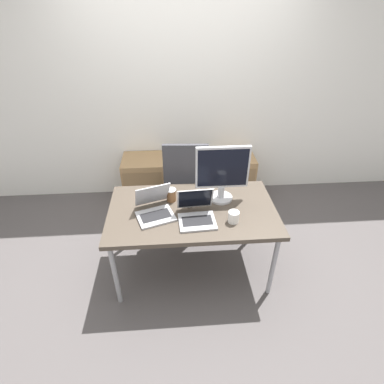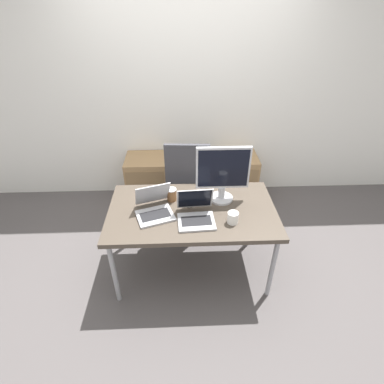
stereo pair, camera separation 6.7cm
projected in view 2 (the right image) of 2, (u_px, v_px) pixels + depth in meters
ground_plane at (192, 266)px, 2.95m from camera, size 14.00×14.00×0.00m
wall_back at (187, 92)px, 3.40m from camera, size 10.00×0.05×2.60m
desk at (192, 214)px, 2.58m from camera, size 1.43×0.82×0.70m
office_chair at (188, 192)px, 3.34m from camera, size 0.56×0.57×1.06m
cabinet_left at (148, 180)px, 3.73m from camera, size 0.49×0.44×0.60m
cabinet_right at (235, 178)px, 3.77m from camera, size 0.49×0.44×0.60m
laptop_left at (154, 208)px, 2.49m from camera, size 0.36×0.40×0.23m
laptop_right at (196, 214)px, 2.42m from camera, size 0.31×0.33×0.24m
monitor at (223, 173)px, 2.53m from camera, size 0.46×0.21×0.51m
mouse at (189, 205)px, 2.58m from camera, size 0.04×0.07×0.03m
coffee_cup_white at (233, 218)px, 2.38m from camera, size 0.09×0.09×0.10m
coffee_cup_brown at (172, 195)px, 2.64m from camera, size 0.09×0.09×0.12m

